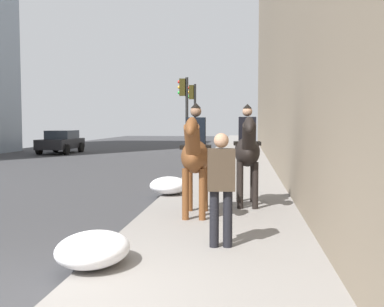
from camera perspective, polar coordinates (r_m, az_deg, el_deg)
name	(u,v)px	position (r m, az deg, el deg)	size (l,w,h in m)	color
mounted_horse_near	(195,154)	(9.24, 0.41, -0.09)	(2.15, 0.61, 2.24)	brown
mounted_horse_far	(247,150)	(10.45, 6.72, 0.45)	(2.15, 0.62, 2.26)	black
pedestrian_greeting	(221,182)	(6.97, 3.55, -3.46)	(0.30, 0.42, 1.70)	black
car_near_lane	(61,141)	(30.60, -15.58, 1.41)	(3.96, 1.96, 1.44)	black
traffic_light_near_curb	(185,108)	(19.38, -0.89, 5.53)	(0.20, 0.44, 3.79)	black
traffic_light_far_curb	(193,110)	(23.70, 0.15, 5.33)	(0.20, 0.44, 3.87)	black
snow_pile_near	(93,249)	(6.37, -11.90, -11.26)	(1.23, 0.94, 0.42)	white
snow_pile_far	(169,185)	(12.23, -2.84, -3.87)	(1.27, 0.97, 0.44)	white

